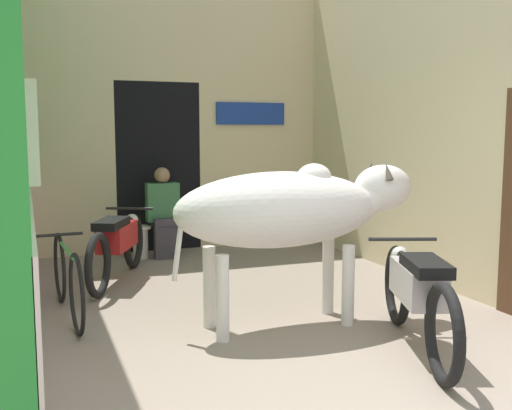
{
  "coord_description": "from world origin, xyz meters",
  "views": [
    {
      "loc": [
        -2.11,
        -2.88,
        1.7
      ],
      "look_at": [
        -0.03,
        2.51,
        0.99
      ],
      "focal_mm": 42.0,
      "sensor_mm": 36.0,
      "label": 1
    }
  ],
  "objects_px": {
    "bicycle": "(67,279)",
    "motorcycle_near": "(418,293)",
    "shopkeeper_seated": "(163,210)",
    "motorcycle_far": "(117,242)",
    "cow": "(292,209)",
    "plastic_stool": "(140,241)"
  },
  "relations": [
    {
      "from": "motorcycle_near",
      "to": "cow",
      "type": "bearing_deg",
      "value": 125.69
    },
    {
      "from": "bicycle",
      "to": "motorcycle_near",
      "type": "bearing_deg",
      "value": -36.71
    },
    {
      "from": "cow",
      "to": "shopkeeper_seated",
      "type": "distance_m",
      "value": 3.32
    },
    {
      "from": "motorcycle_far",
      "to": "plastic_stool",
      "type": "relative_size",
      "value": 4.27
    },
    {
      "from": "shopkeeper_seated",
      "to": "plastic_stool",
      "type": "relative_size",
      "value": 2.78
    },
    {
      "from": "bicycle",
      "to": "shopkeeper_seated",
      "type": "height_order",
      "value": "shopkeeper_seated"
    },
    {
      "from": "cow",
      "to": "bicycle",
      "type": "relative_size",
      "value": 1.26
    },
    {
      "from": "motorcycle_near",
      "to": "shopkeeper_seated",
      "type": "xyz_separation_m",
      "value": [
        -1.09,
        4.19,
        0.18
      ]
    },
    {
      "from": "motorcycle_far",
      "to": "plastic_stool",
      "type": "height_order",
      "value": "motorcycle_far"
    },
    {
      "from": "cow",
      "to": "plastic_stool",
      "type": "distance_m",
      "value": 3.46
    },
    {
      "from": "motorcycle_far",
      "to": "bicycle",
      "type": "distance_m",
      "value": 1.34
    },
    {
      "from": "motorcycle_near",
      "to": "bicycle",
      "type": "bearing_deg",
      "value": 143.29
    },
    {
      "from": "motorcycle_near",
      "to": "shopkeeper_seated",
      "type": "bearing_deg",
      "value": 104.54
    },
    {
      "from": "cow",
      "to": "shopkeeper_seated",
      "type": "xyz_separation_m",
      "value": [
        -0.43,
        3.27,
        -0.39
      ]
    },
    {
      "from": "motorcycle_near",
      "to": "motorcycle_far",
      "type": "distance_m",
      "value": 3.57
    },
    {
      "from": "motorcycle_far",
      "to": "motorcycle_near",
      "type": "bearing_deg",
      "value": -58.41
    },
    {
      "from": "cow",
      "to": "motorcycle_near",
      "type": "bearing_deg",
      "value": -54.31
    },
    {
      "from": "plastic_stool",
      "to": "bicycle",
      "type": "bearing_deg",
      "value": -114.94
    },
    {
      "from": "plastic_stool",
      "to": "cow",
      "type": "bearing_deg",
      "value": -77.23
    },
    {
      "from": "cow",
      "to": "plastic_stool",
      "type": "bearing_deg",
      "value": 102.77
    },
    {
      "from": "bicycle",
      "to": "plastic_stool",
      "type": "xyz_separation_m",
      "value": [
        1.09,
        2.34,
        -0.13
      ]
    },
    {
      "from": "motorcycle_far",
      "to": "cow",
      "type": "bearing_deg",
      "value": -60.31
    }
  ]
}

